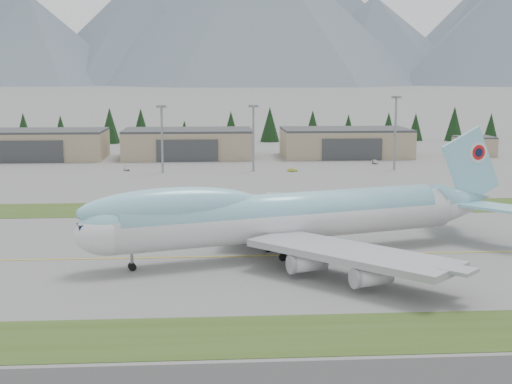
{
  "coord_description": "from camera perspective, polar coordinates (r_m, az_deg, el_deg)",
  "views": [
    {
      "loc": [
        -7.72,
        -119.18,
        30.88
      ],
      "look_at": [
        1.77,
        19.59,
        8.0
      ],
      "focal_mm": 50.0,
      "sensor_mm": 36.0,
      "label": 1
    }
  ],
  "objects": [
    {
      "name": "conifer_belt",
      "position": [
        332.05,
        -2.1,
        5.27
      ],
      "size": [
        268.41,
        15.21,
        16.36
      ],
      "color": "black",
      "rests_on": "ground"
    },
    {
      "name": "hangar_left",
      "position": [
        277.36,
        -16.91,
        3.66
      ],
      "size": [
        48.0,
        26.6,
        10.8
      ],
      "color": "tan",
      "rests_on": "ground"
    },
    {
      "name": "service_vehicle_c",
      "position": [
        254.6,
        9.51,
        2.25
      ],
      "size": [
        2.27,
        4.51,
        1.26
      ],
      "primitive_type": "imported",
      "rotation": [
        0.0,
        0.0,
        -0.12
      ],
      "color": "#ABABB0",
      "rests_on": "ground"
    },
    {
      "name": "ground",
      "position": [
        123.36,
        -0.2,
        -5.16
      ],
      "size": [
        7000.0,
        7000.0,
        0.0
      ],
      "primitive_type": "plane",
      "color": "slate",
      "rests_on": "ground"
    },
    {
      "name": "mountain_ridge_front",
      "position": [
        2332.47,
        -0.34,
        14.08
      ],
      "size": [
        4331.08,
        1250.56,
        525.91
      ],
      "color": "#4A5763",
      "rests_on": "ground"
    },
    {
      "name": "grass_strip_far",
      "position": [
        167.24,
        -1.2,
        -1.3
      ],
      "size": [
        400.0,
        18.0,
        0.08
      ],
      "primitive_type": "cube",
      "color": "#364A1A",
      "rests_on": "ground"
    },
    {
      "name": "boeing_747_freighter",
      "position": [
        122.42,
        2.35,
        -1.89
      ],
      "size": [
        81.02,
        67.1,
        21.4
      ],
      "rotation": [
        0.0,
        0.0,
        0.3
      ],
      "color": "silver",
      "rests_on": "ground"
    },
    {
      "name": "grass_strip_near",
      "position": [
        87.2,
        1.45,
        -11.4
      ],
      "size": [
        400.0,
        14.0,
        0.08
      ],
      "primitive_type": "cube",
      "color": "#364A1A",
      "rests_on": "ground"
    },
    {
      "name": "service_vehicle_b",
      "position": [
        230.98,
        2.92,
        1.65
      ],
      "size": [
        3.31,
        1.48,
        1.06
      ],
      "primitive_type": "imported",
      "rotation": [
        0.0,
        0.0,
        1.68
      ],
      "color": "#A0B32C",
      "rests_on": "ground"
    },
    {
      "name": "control_shed",
      "position": [
        287.52,
        17.07,
        3.53
      ],
      "size": [
        14.0,
        12.0,
        7.6
      ],
      "color": "tan",
      "rests_on": "ground"
    },
    {
      "name": "mountain_ridge_rear",
      "position": [
        3030.44,
        -1.64,
        13.7
      ],
      "size": [
        4556.09,
        1056.87,
        528.43
      ],
      "color": "#4A5763",
      "rests_on": "ground"
    },
    {
      "name": "taxiway_line_main",
      "position": [
        123.36,
        -0.2,
        -5.16
      ],
      "size": [
        400.0,
        0.4,
        0.02
      ],
      "primitive_type": "cube",
      "color": "gold",
      "rests_on": "ground"
    },
    {
      "name": "service_vehicle_a",
      "position": [
        236.81,
        -10.31,
        1.7
      ],
      "size": [
        2.35,
        3.75,
        1.19
      ],
      "primitive_type": "imported",
      "rotation": [
        0.0,
        0.0,
        0.29
      ],
      "color": "silver",
      "rests_on": "ground"
    },
    {
      "name": "hangar_center",
      "position": [
        270.38,
        -5.45,
        3.89
      ],
      "size": [
        48.0,
        26.6,
        10.8
      ],
      "color": "tan",
      "rests_on": "ground"
    },
    {
      "name": "floodlight_masts",
      "position": [
        230.16,
        -9.48,
        5.46
      ],
      "size": [
        154.02,
        6.4,
        24.82
      ],
      "color": "gray",
      "rests_on": "ground"
    },
    {
      "name": "hangar_right",
      "position": [
        275.37,
        7.16,
        3.96
      ],
      "size": [
        48.0,
        26.6,
        10.8
      ],
      "color": "tan",
      "rests_on": "ground"
    }
  ]
}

